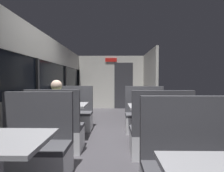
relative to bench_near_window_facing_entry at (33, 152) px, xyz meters
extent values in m
cube|color=#423F44|center=(0.89, 1.39, -0.34)|extent=(3.30, 9.20, 0.02)
cube|color=beige|center=(-0.56, 1.39, 0.15)|extent=(0.08, 8.40, 0.95)
cube|color=beige|center=(-0.56, 1.39, 1.67)|extent=(0.08, 8.40, 0.60)
cube|color=black|center=(-0.57, 1.39, 1.00)|extent=(0.03, 8.40, 0.75)
cube|color=#2D2D30|center=(-0.54, 1.39, 1.00)|extent=(0.06, 0.08, 0.75)
cube|color=#2D2D30|center=(-0.54, 3.49, 1.00)|extent=(0.06, 0.08, 0.75)
cube|color=#2D2D30|center=(-0.54, 5.59, 1.00)|extent=(0.06, 0.08, 0.75)
cube|color=beige|center=(0.89, 5.59, 0.82)|extent=(2.90, 0.08, 2.30)
cube|color=#333338|center=(1.44, 5.54, 0.67)|extent=(0.80, 0.04, 2.00)
cube|color=red|center=(0.89, 5.53, 1.79)|extent=(0.50, 0.03, 0.16)
cube|color=beige|center=(2.34, 4.39, 0.82)|extent=(0.08, 2.40, 2.30)
cube|color=silver|center=(0.00, -0.04, -0.13)|extent=(0.95, 0.50, 0.39)
cube|color=#47474C|center=(0.00, -0.04, 0.09)|extent=(0.95, 0.50, 0.06)
cube|color=#47474C|center=(0.00, 0.17, 0.45)|extent=(0.95, 0.08, 0.65)
cylinder|color=#9E9EA3|center=(0.00, 1.54, 0.02)|extent=(0.10, 0.10, 0.70)
cube|color=#99999E|center=(0.00, 1.54, 0.39)|extent=(0.90, 0.70, 0.04)
cube|color=silver|center=(0.00, 0.88, -0.13)|extent=(0.95, 0.50, 0.39)
cube|color=#47474C|center=(0.00, 0.88, 0.09)|extent=(0.95, 0.50, 0.06)
cube|color=#47474C|center=(0.00, 0.67, 0.45)|extent=(0.95, 0.08, 0.65)
cube|color=silver|center=(0.00, 2.20, -0.13)|extent=(0.95, 0.50, 0.39)
cube|color=#47474C|center=(0.00, 2.20, 0.09)|extent=(0.95, 0.50, 0.06)
cube|color=#47474C|center=(0.00, 2.41, 0.45)|extent=(0.95, 0.08, 0.65)
cube|color=#47474C|center=(1.79, -0.64, 0.09)|extent=(0.95, 0.50, 0.06)
cube|color=#47474C|center=(1.79, -0.43, 0.45)|extent=(0.95, 0.08, 0.65)
cylinder|color=#9E9EA3|center=(1.79, 1.34, 0.02)|extent=(0.10, 0.10, 0.70)
cube|color=#99999E|center=(1.79, 1.34, 0.39)|extent=(0.90, 0.70, 0.04)
cube|color=silver|center=(1.79, 0.68, -0.13)|extent=(0.95, 0.50, 0.39)
cube|color=#47474C|center=(1.79, 0.68, 0.09)|extent=(0.95, 0.50, 0.06)
cube|color=#47474C|center=(1.79, 0.47, 0.45)|extent=(0.95, 0.08, 0.65)
cube|color=silver|center=(1.79, 2.00, -0.13)|extent=(0.95, 0.50, 0.39)
cube|color=#47474C|center=(1.79, 2.00, 0.09)|extent=(0.95, 0.50, 0.06)
cube|color=#47474C|center=(1.79, 2.21, 0.45)|extent=(0.95, 0.08, 0.65)
cube|color=#26262D|center=(0.00, 0.88, -0.10)|extent=(0.30, 0.36, 0.45)
cube|color=#59724C|center=(0.00, 0.93, 0.42)|extent=(0.34, 0.22, 0.60)
sphere|color=beige|center=(0.00, 0.95, 0.83)|extent=(0.20, 0.20, 0.20)
cylinder|color=#59724C|center=(-0.20, 1.11, 0.44)|extent=(0.07, 0.28, 0.07)
cylinder|color=#59724C|center=(0.20, 1.11, 0.44)|extent=(0.07, 0.28, 0.07)
camera|label=1|loc=(1.05, -2.25, 0.94)|focal=28.66mm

